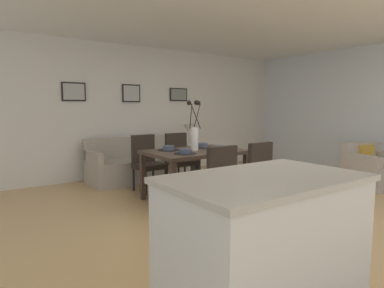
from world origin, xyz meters
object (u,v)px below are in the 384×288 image
object	(u,v)px
bowl_near_left	(185,151)
side_table	(189,161)
dining_chair_far_left	(254,172)
sofa	(137,165)
dining_table	(195,156)
bowl_near_right	(169,148)
framed_picture_left	(74,92)
bowl_far_left	(220,148)
framed_picture_right	(179,95)
armchair	(374,170)
bowl_far_right	(203,145)
table_lamp	(189,131)
dining_chair_near_left	(216,179)
dining_chair_near_right	(147,160)
centerpiece_vase	(195,131)
framed_picture_center	(131,93)
dining_chair_far_right	(179,157)

from	to	relation	value
bowl_near_left	side_table	size ratio (longest dim) A/B	0.33
dining_chair_far_left	sofa	distance (m)	2.63
dining_table	bowl_near_right	world-z (taller)	bowl_near_right
bowl_near_right	side_table	xyz separation A→B (m)	(1.35, 1.45, -0.52)
framed_picture_left	bowl_far_left	bearing A→B (deg)	-59.19
framed_picture_right	bowl_far_left	bearing A→B (deg)	-108.50
dining_chair_far_left	armchair	bearing A→B (deg)	-5.34
bowl_far_right	sofa	size ratio (longest dim) A/B	0.09
bowl_near_right	bowl_far_left	distance (m)	0.77
bowl_far_right	framed_picture_left	bearing A→B (deg)	126.15
side_table	table_lamp	bearing A→B (deg)	0.00
bowl_far_left	bowl_far_right	xyz separation A→B (m)	(0.00, 0.44, 0.00)
dining_table	dining_chair_near_left	world-z (taller)	dining_chair_near_left
dining_chair_near_left	bowl_far_right	distance (m)	1.33
dining_chair_near_right	sofa	size ratio (longest dim) A/B	0.51
centerpiece_vase	framed_picture_center	size ratio (longest dim) A/B	1.93
dining_chair_far_left	dining_table	bearing A→B (deg)	111.29
sofa	dining_chair_far_right	bearing A→B (deg)	-62.30
centerpiece_vase	bowl_far_right	distance (m)	0.45
bowl_far_right	side_table	size ratio (longest dim) A/B	0.33
dining_chair_near_right	dining_chair_far_right	size ratio (longest dim) A/B	1.00
armchair	framed_picture_left	bearing A→B (deg)	141.40
bowl_near_left	bowl_far_right	distance (m)	0.77
side_table	centerpiece_vase	bearing A→B (deg)	-121.77
side_table	table_lamp	size ratio (longest dim) A/B	1.02
bowl_near_left	table_lamp	distance (m)	2.32
bowl_near_right	centerpiece_vase	bearing A→B (deg)	-34.81
dining_chair_near_right	table_lamp	distance (m)	1.63
dining_table	framed_picture_center	distance (m)	2.40
bowl_near_left	framed_picture_left	size ratio (longest dim) A/B	0.40
bowl_near_right	dining_chair_far_right	bearing A→B (deg)	47.13
armchair	framed_picture_right	bearing A→B (deg)	119.96
table_lamp	framed_picture_left	size ratio (longest dim) A/B	1.20
dining_chair_near_right	dining_chair_far_left	world-z (taller)	same
dining_table	bowl_near_left	world-z (taller)	bowl_near_left
side_table	armchair	bearing A→B (deg)	-54.48
dining_chair_far_left	bowl_near_left	world-z (taller)	dining_chair_far_left
dining_chair_near_right	framed_picture_right	world-z (taller)	framed_picture_right
bowl_near_left	armchair	bearing A→B (deg)	-15.18
dining_chair_far_right	bowl_far_left	distance (m)	1.14
dining_chair_far_right	table_lamp	xyz separation A→B (m)	(0.73, 0.78, 0.38)
bowl_near_left	dining_chair_near_left	bearing A→B (deg)	-90.86
sofa	framed_picture_left	distance (m)	1.76
framed_picture_left	bowl_near_right	bearing A→B (deg)	-67.71
dining_chair_near_left	dining_chair_near_right	xyz separation A→B (m)	(-0.02, 1.79, 0.00)
dining_table	armchair	xyz separation A→B (m)	(3.03, -1.13, -0.37)
dining_chair_near_left	dining_chair_far_left	size ratio (longest dim) A/B	1.00
table_lamp	framed_picture_right	xyz separation A→B (m)	(0.09, 0.52, 0.76)
dining_table	bowl_far_left	bearing A→B (deg)	-35.05
bowl_far_right	framed_picture_left	xyz separation A→B (m)	(-1.44, 1.96, 0.88)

